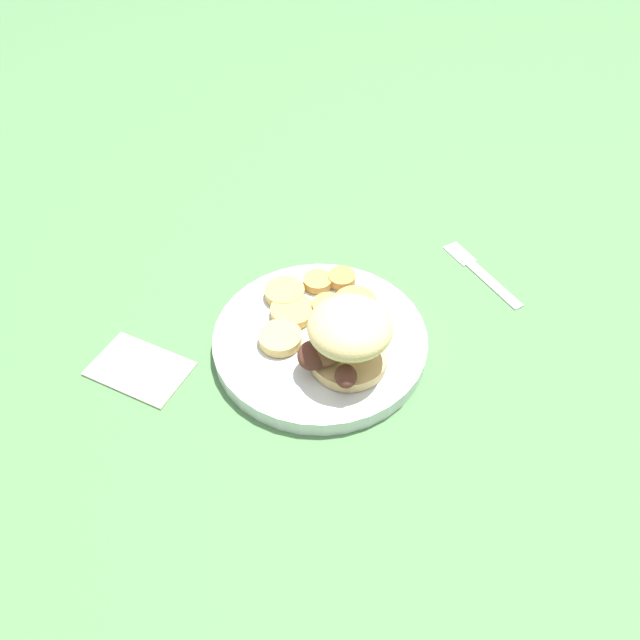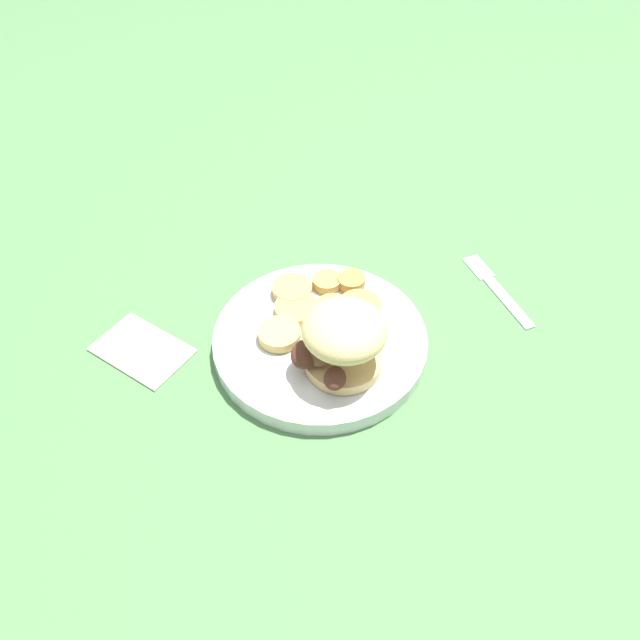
{
  "view_description": "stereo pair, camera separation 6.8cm",
  "coord_description": "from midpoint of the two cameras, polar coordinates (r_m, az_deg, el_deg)",
  "views": [
    {
      "loc": [
        -0.5,
        0.02,
        0.58
      ],
      "look_at": [
        0.0,
        0.0,
        0.05
      ],
      "focal_mm": 35.0,
      "sensor_mm": 36.0,
      "label": 1
    },
    {
      "loc": [
        -0.5,
        -0.05,
        0.58
      ],
      "look_at": [
        0.0,
        0.0,
        0.05
      ],
      "focal_mm": 35.0,
      "sensor_mm": 36.0,
      "label": 2
    }
  ],
  "objects": [
    {
      "name": "dinner_plate",
      "position": [
        0.76,
        -2.59,
        -1.94
      ],
      "size": [
        0.26,
        0.26,
        0.02
      ],
      "color": "silver",
      "rests_on": "ground_plane"
    },
    {
      "name": "potato_round_6",
      "position": [
        0.81,
        -0.42,
        3.72
      ],
      "size": [
        0.04,
        0.04,
        0.01
      ],
      "primitive_type": "cylinder",
      "color": "#BC8942",
      "rests_on": "dinner_plate"
    },
    {
      "name": "potato_round_2",
      "position": [
        0.74,
        -6.31,
        -1.79
      ],
      "size": [
        0.05,
        0.05,
        0.01
      ],
      "primitive_type": "cylinder",
      "color": "#DBB766",
      "rests_on": "dinner_plate"
    },
    {
      "name": "napkin",
      "position": [
        0.78,
        -18.62,
        -4.33
      ],
      "size": [
        0.12,
        0.14,
        0.01
      ],
      "primitive_type": "cube",
      "rotation": [
        0.0,
        0.0,
        1.08
      ],
      "color": "beige",
      "rests_on": "ground_plane"
    },
    {
      "name": "potato_round_1",
      "position": [
        0.81,
        -2.93,
        3.43
      ],
      "size": [
        0.04,
        0.04,
        0.01
      ],
      "primitive_type": "cylinder",
      "color": "tan",
      "rests_on": "dinner_plate"
    },
    {
      "name": "potato_round_4",
      "position": [
        0.79,
        -5.73,
        2.41
      ],
      "size": [
        0.05,
        0.05,
        0.01
      ],
      "primitive_type": "cylinder",
      "color": "tan",
      "rests_on": "dinner_plate"
    },
    {
      "name": "ground_plane",
      "position": [
        0.77,
        -2.56,
        -2.55
      ],
      "size": [
        4.0,
        4.0,
        0.0
      ],
      "primitive_type": "plane",
      "color": "#4C7A47"
    },
    {
      "name": "sandwich",
      "position": [
        0.69,
        -0.47,
        -1.68
      ],
      "size": [
        0.11,
        0.11,
        0.08
      ],
      "color": "tan",
      "rests_on": "dinner_plate"
    },
    {
      "name": "potato_round_0",
      "position": [
        0.77,
        -5.08,
        0.7
      ],
      "size": [
        0.05,
        0.05,
        0.01
      ],
      "primitive_type": "cylinder",
      "color": "tan",
      "rests_on": "dinner_plate"
    },
    {
      "name": "fork",
      "position": [
        0.88,
        12.39,
        4.13
      ],
      "size": [
        0.14,
        0.09,
        0.0
      ],
      "color": "silver",
      "rests_on": "ground_plane"
    },
    {
      "name": "potato_round_5",
      "position": [
        0.77,
        0.7,
        1.29
      ],
      "size": [
        0.05,
        0.05,
        0.02
      ],
      "primitive_type": "cylinder",
      "color": "tan",
      "rests_on": "dinner_plate"
    },
    {
      "name": "potato_round_3",
      "position": [
        0.77,
        -1.81,
        1.02
      ],
      "size": [
        0.04,
        0.04,
        0.02
      ],
      "primitive_type": "cylinder",
      "color": "tan",
      "rests_on": "dinner_plate"
    }
  ]
}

